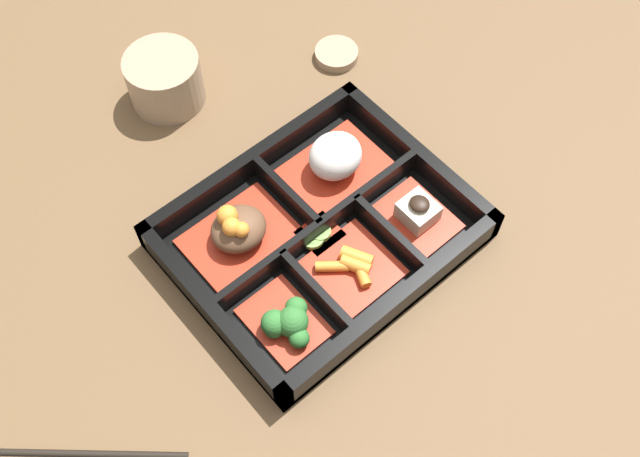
{
  "coord_description": "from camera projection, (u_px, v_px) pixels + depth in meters",
  "views": [
    {
      "loc": [
        -0.26,
        -0.3,
        0.71
      ],
      "look_at": [
        0.0,
        0.0,
        0.03
      ],
      "focal_mm": 42.0,
      "sensor_mm": 36.0,
      "label": 1
    }
  ],
  "objects": [
    {
      "name": "sauce_dish",
      "position": [
        336.0,
        54.0,
        0.94
      ],
      "size": [
        0.05,
        0.05,
        0.01
      ],
      "color": "gray",
      "rests_on": "ground_plane"
    },
    {
      "name": "bowl_carrots",
      "position": [
        353.0,
        266.0,
        0.78
      ],
      "size": [
        0.08,
        0.09,
        0.02
      ],
      "color": "#B22D19",
      "rests_on": "bento_base"
    },
    {
      "name": "bowl_tofu",
      "position": [
        417.0,
        214.0,
        0.81
      ],
      "size": [
        0.07,
        0.09,
        0.04
      ],
      "color": "#B22D19",
      "rests_on": "bento_base"
    },
    {
      "name": "bento_base",
      "position": [
        320.0,
        238.0,
        0.81
      ],
      "size": [
        0.3,
        0.24,
        0.01
      ],
      "color": "black",
      "rests_on": "ground_plane"
    },
    {
      "name": "bowl_greens",
      "position": [
        287.0,
        322.0,
        0.74
      ],
      "size": [
        0.06,
        0.09,
        0.04
      ],
      "color": "#B22D19",
      "rests_on": "bento_base"
    },
    {
      "name": "bowl_stew",
      "position": [
        238.0,
        230.0,
        0.79
      ],
      "size": [
        0.12,
        0.09,
        0.05
      ],
      "color": "#B22D19",
      "rests_on": "bento_base"
    },
    {
      "name": "tea_cup",
      "position": [
        164.0,
        79.0,
        0.89
      ],
      "size": [
        0.09,
        0.09,
        0.07
      ],
      "color": "gray",
      "rests_on": "ground_plane"
    },
    {
      "name": "bowl_rice",
      "position": [
        335.0,
        159.0,
        0.83
      ],
      "size": [
        0.12,
        0.09,
        0.05
      ],
      "color": "#B22D19",
      "rests_on": "bento_base"
    },
    {
      "name": "bento_rim",
      "position": [
        321.0,
        232.0,
        0.8
      ],
      "size": [
        0.3,
        0.24,
        0.04
      ],
      "color": "black",
      "rests_on": "ground_plane"
    },
    {
      "name": "ground_plane",
      "position": [
        320.0,
        240.0,
        0.82
      ],
      "size": [
        3.0,
        3.0,
        0.0
      ],
      "primitive_type": "plane",
      "color": "brown"
    },
    {
      "name": "bowl_pickles",
      "position": [
        317.0,
        236.0,
        0.8
      ],
      "size": [
        0.04,
        0.04,
        0.01
      ],
      "color": "#B22D19",
      "rests_on": "bento_base"
    }
  ]
}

